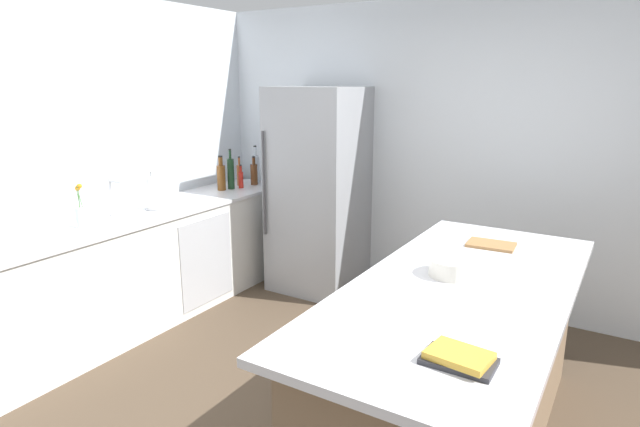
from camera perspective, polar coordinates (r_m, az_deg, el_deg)
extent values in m
cube|color=silver|center=(4.63, 15.39, 5.96)|extent=(6.00, 0.10, 2.60)
cube|color=silver|center=(4.35, -28.12, 4.27)|extent=(0.10, 6.00, 2.60)
cube|color=silver|center=(4.55, -18.62, -5.61)|extent=(0.65, 3.13, 0.88)
cube|color=silver|center=(4.42, -19.08, -0.04)|extent=(0.68, 3.16, 0.03)
cube|color=#B2B5BA|center=(4.57, -12.20, -5.08)|extent=(0.01, 0.60, 0.74)
cube|color=#7A6047|center=(2.96, 14.63, -16.30)|extent=(0.84, 2.09, 0.90)
cube|color=silver|center=(2.75, 15.25, -7.86)|extent=(1.00, 2.29, 0.04)
cube|color=#93969B|center=(4.83, -0.22, 2.45)|extent=(0.78, 0.68, 1.88)
cylinder|color=#4C4C51|center=(4.71, -6.15, 3.24)|extent=(0.02, 0.02, 0.94)
cylinder|color=silver|center=(4.34, -21.62, -0.17)|extent=(0.05, 0.05, 0.02)
cylinder|color=silver|center=(4.31, -21.80, 1.76)|extent=(0.02, 0.02, 0.28)
cylinder|color=silver|center=(4.24, -21.46, 3.26)|extent=(0.14, 0.02, 0.02)
cylinder|color=silver|center=(4.09, -24.55, -0.40)|extent=(0.08, 0.08, 0.15)
cylinder|color=#4C7F3D|center=(4.08, -24.74, 0.99)|extent=(0.01, 0.03, 0.23)
sphere|color=orange|center=(4.06, -24.91, 2.55)|extent=(0.04, 0.04, 0.04)
cylinder|color=#4C7F3D|center=(4.06, -24.74, 0.93)|extent=(0.01, 0.02, 0.23)
sphere|color=orange|center=(4.04, -24.91, 2.50)|extent=(0.04, 0.04, 0.04)
cylinder|color=#4C7F3D|center=(4.06, -24.57, 1.05)|extent=(0.01, 0.04, 0.24)
sphere|color=orange|center=(4.03, -24.75, 2.74)|extent=(0.04, 0.04, 0.04)
cylinder|color=gray|center=(4.47, -17.66, 0.51)|extent=(0.14, 0.14, 0.01)
cylinder|color=white|center=(4.44, -17.79, 2.22)|extent=(0.11, 0.11, 0.26)
cylinder|color=gray|center=(4.41, -17.94, 4.12)|extent=(0.02, 0.02, 0.04)
cylinder|color=silver|center=(5.40, -7.03, 4.81)|extent=(0.07, 0.07, 0.28)
cylinder|color=silver|center=(5.37, -7.09, 6.74)|extent=(0.03, 0.03, 0.09)
cylinder|color=black|center=(5.37, -7.11, 7.29)|extent=(0.03, 0.03, 0.01)
cylinder|color=#5B3319|center=(5.31, -7.20, 4.25)|extent=(0.07, 0.07, 0.21)
cylinder|color=#5B3319|center=(5.28, -7.25, 5.71)|extent=(0.03, 0.03, 0.07)
cylinder|color=black|center=(5.28, -7.26, 6.13)|extent=(0.03, 0.03, 0.01)
cylinder|color=#994C23|center=(5.28, -8.76, 4.12)|extent=(0.05, 0.05, 0.20)
cylinder|color=#994C23|center=(5.26, -8.81, 5.62)|extent=(0.02, 0.02, 0.08)
cylinder|color=black|center=(5.25, -8.83, 6.10)|extent=(0.02, 0.02, 0.01)
cylinder|color=red|center=(5.16, -8.61, 3.64)|extent=(0.05, 0.05, 0.16)
cylinder|color=red|center=(5.15, -8.66, 4.82)|extent=(0.02, 0.02, 0.06)
cylinder|color=black|center=(5.14, -8.67, 5.21)|extent=(0.02, 0.02, 0.01)
cylinder|color=#19381E|center=(5.12, -9.70, 4.27)|extent=(0.07, 0.07, 0.29)
cylinder|color=#19381E|center=(5.09, -9.79, 6.34)|extent=(0.02, 0.02, 0.08)
cylinder|color=black|center=(5.08, -9.81, 6.87)|extent=(0.03, 0.03, 0.01)
cylinder|color=brown|center=(5.08, -10.71, 3.84)|extent=(0.08, 0.08, 0.24)
cylinder|color=brown|center=(5.05, -10.79, 5.61)|extent=(0.04, 0.04, 0.08)
cylinder|color=black|center=(5.05, -10.82, 6.12)|extent=(0.04, 0.04, 0.01)
cube|color=#2D2D33|center=(2.03, 14.89, -15.29)|extent=(0.26, 0.16, 0.02)
cube|color=gold|center=(2.02, 14.93, -14.72)|extent=(0.24, 0.19, 0.03)
cylinder|color=silver|center=(2.84, 14.34, -5.66)|extent=(0.26, 0.26, 0.09)
cube|color=#9E7042|center=(3.41, 18.15, -3.24)|extent=(0.29, 0.21, 0.02)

